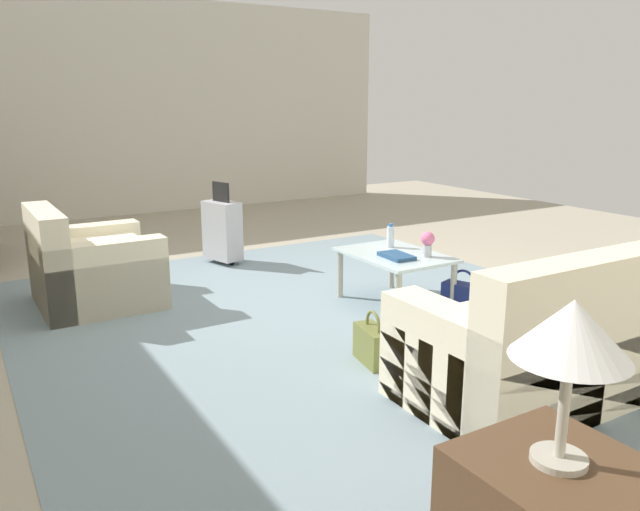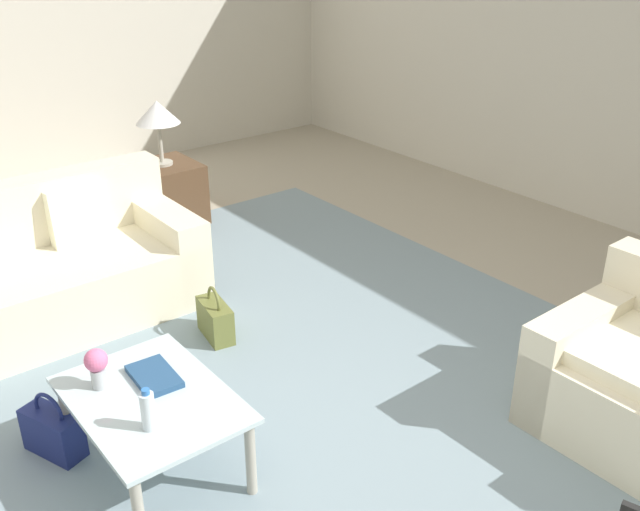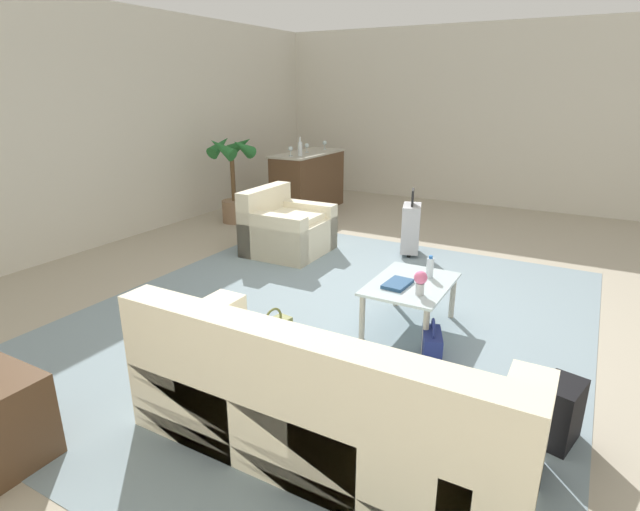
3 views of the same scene
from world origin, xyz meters
name	(u,v)px [view 1 (image 1 of 3)]	position (x,y,z in m)	size (l,w,h in m)	color
ground_plane	(318,301)	(0.00, 0.00, 0.00)	(12.00, 12.00, 0.00)	#A89E89
wall_right	(142,108)	(5.06, 0.00, 1.55)	(0.12, 8.00, 3.10)	beige
area_rug	(336,326)	(-0.60, 0.20, 0.00)	(5.20, 4.40, 0.01)	gray
couch	(594,335)	(-2.20, -0.60, 0.31)	(0.90, 2.33, 0.89)	beige
armchair	(88,271)	(0.90, 1.67, 0.29)	(0.99, 0.94, 0.83)	beige
coffee_table	(395,261)	(-0.40, -0.50, 0.38)	(0.91, 0.65, 0.44)	silver
water_bottle	(390,236)	(-0.20, -0.60, 0.53)	(0.06, 0.06, 0.20)	silver
coffee_table_book	(396,256)	(-0.52, -0.42, 0.45)	(0.29, 0.18, 0.03)	navy
flower_vase	(428,242)	(-0.62, -0.65, 0.56)	(0.11, 0.11, 0.21)	#B2B7BC
table_lamp	(572,334)	(-3.20, 1.00, 0.96)	(0.37, 0.37, 0.55)	#ADA899
suitcase_silver	(222,230)	(1.60, 0.20, 0.36)	(0.45, 0.33, 0.85)	#B7B7BC
handbag_olive	(373,344)	(-1.29, 0.35, 0.13)	(0.34, 0.19, 0.36)	olive
handbag_navy	(463,297)	(-0.84, -0.84, 0.13)	(0.35, 0.24, 0.36)	navy
backpack_black	(600,289)	(-1.40, -1.79, 0.19)	(0.34, 0.30, 0.40)	black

